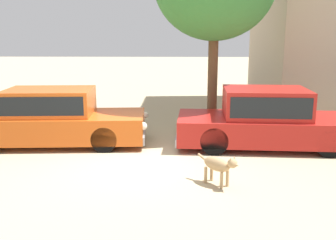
# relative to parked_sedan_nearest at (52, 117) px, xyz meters

# --- Properties ---
(ground_plane) EXTENTS (80.00, 80.00, 0.00)m
(ground_plane) POSITION_rel_parked_sedan_nearest_xyz_m (2.39, -1.30, -0.71)
(ground_plane) COLOR tan
(parked_sedan_nearest) EXTENTS (4.91, 1.97, 1.44)m
(parked_sedan_nearest) POSITION_rel_parked_sedan_nearest_xyz_m (0.00, 0.00, 0.00)
(parked_sedan_nearest) COLOR #D15619
(parked_sedan_nearest) RESTS_ON ground_plane
(parked_sedan_second) EXTENTS (4.66, 2.04, 1.48)m
(parked_sedan_second) POSITION_rel_parked_sedan_nearest_xyz_m (5.45, -0.06, 0.01)
(parked_sedan_second) COLOR #AD1E19
(parked_sedan_second) RESTS_ON ground_plane
(stray_dog_spotted) EXTENTS (0.74, 0.76, 0.64)m
(stray_dog_spotted) POSITION_rel_parked_sedan_nearest_xyz_m (4.01, -2.73, -0.31)
(stray_dog_spotted) COLOR tan
(stray_dog_spotted) RESTS_ON ground_plane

